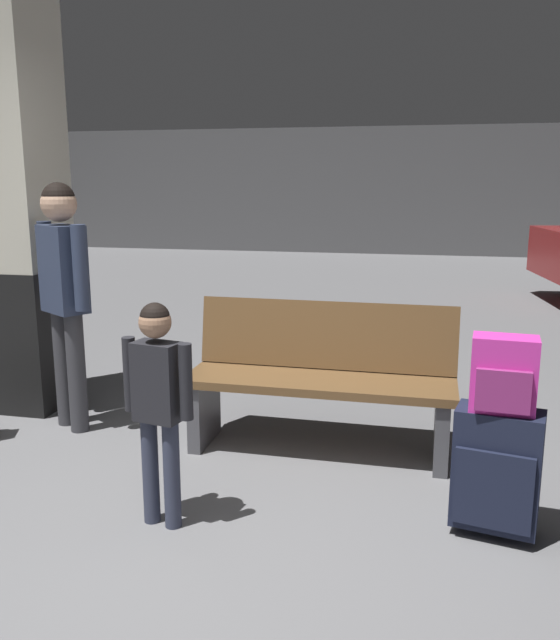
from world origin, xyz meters
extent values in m
cube|color=slate|center=(0.00, 4.00, -0.05)|extent=(18.00, 18.00, 0.10)
cube|color=#565658|center=(0.00, 12.86, 1.40)|extent=(18.00, 0.12, 2.80)
cube|color=black|center=(-1.81, 1.92, 0.50)|extent=(0.57, 0.57, 1.00)
cube|color=beige|center=(-1.81, 1.92, 2.02)|extent=(0.56, 0.56, 2.04)
cube|color=brown|center=(0.42, 1.48, 0.44)|extent=(1.60, 0.45, 0.05)
cube|color=brown|center=(0.42, 1.73, 0.68)|extent=(1.60, 0.13, 0.42)
cube|color=#4C4C51|center=(-0.30, 1.49, 0.21)|extent=(0.08, 0.40, 0.41)
cube|color=#4C4C51|center=(1.14, 1.48, 0.21)|extent=(0.08, 0.40, 0.41)
cube|color=#191E33|center=(1.37, 0.74, 0.32)|extent=(0.41, 0.27, 0.56)
cube|color=#191E33|center=(1.34, 0.63, 0.26)|extent=(0.34, 0.09, 0.36)
cube|color=#A5A5AA|center=(1.38, 0.82, 0.59)|extent=(0.14, 0.05, 0.02)
cylinder|color=black|center=(1.23, 0.86, 0.02)|extent=(0.03, 0.05, 0.04)
cylinder|color=black|center=(1.54, 0.79, 0.02)|extent=(0.03, 0.05, 0.04)
cube|color=#D833A5|center=(1.37, 0.74, 0.77)|extent=(0.29, 0.19, 0.34)
cube|color=#8E2B70|center=(1.36, 0.65, 0.72)|extent=(0.23, 0.05, 0.19)
cylinder|color=black|center=(1.37, 0.74, 0.93)|extent=(0.06, 0.03, 0.02)
cylinder|color=#33384C|center=(-0.11, 0.48, 0.26)|extent=(0.08, 0.08, 0.52)
cylinder|color=#33384C|center=(-0.23, 0.50, 0.26)|extent=(0.08, 0.08, 0.52)
cube|color=#232328|center=(-0.17, 0.49, 0.71)|extent=(0.23, 0.17, 0.37)
cylinder|color=#232328|center=(-0.02, 0.46, 0.73)|extent=(0.06, 0.06, 0.35)
cylinder|color=#232328|center=(-0.32, 0.52, 0.73)|extent=(0.06, 0.06, 0.35)
sphere|color=#A87A5B|center=(-0.17, 0.49, 0.99)|extent=(0.15, 0.15, 0.15)
sphere|color=black|center=(-0.17, 0.49, 1.01)|extent=(0.14, 0.14, 0.14)
cylinder|color=red|center=(-0.22, 0.61, 0.73)|extent=(0.06, 0.06, 0.10)
cylinder|color=red|center=(-0.22, 0.61, 0.80)|extent=(0.01, 0.01, 0.06)
cylinder|color=#38383D|center=(-1.17, 1.50, 0.39)|extent=(0.12, 0.12, 0.78)
cylinder|color=#38383D|center=(-1.32, 1.60, 0.39)|extent=(0.12, 0.12, 0.78)
cube|color=#2D3851|center=(-1.25, 1.55, 1.06)|extent=(0.37, 0.33, 0.56)
cylinder|color=#2D3851|center=(-1.05, 1.42, 1.09)|extent=(0.09, 0.09, 0.53)
cylinder|color=#2D3851|center=(-1.44, 1.67, 1.09)|extent=(0.09, 0.09, 0.53)
sphere|color=tan|center=(-1.25, 1.55, 1.47)|extent=(0.22, 0.22, 0.22)
sphere|color=black|center=(-1.25, 1.55, 1.50)|extent=(0.20, 0.20, 0.20)
camera|label=1|loc=(1.01, -2.20, 1.61)|focal=36.83mm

